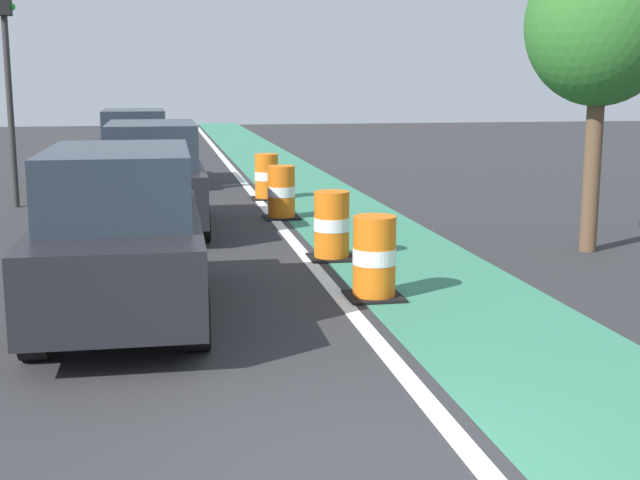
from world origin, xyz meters
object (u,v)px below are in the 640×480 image
(traffic_barrel_far, at_px, (267,177))
(street_tree_sidewalk, at_px, (601,26))
(traffic_barrel_mid, at_px, (332,226))
(parked_suv_nearest, at_px, (121,233))
(traffic_light_corner, at_px, (7,49))
(traffic_barrel_front, at_px, (374,258))
(parked_suv_third, at_px, (135,147))
(traffic_barrel_back, at_px, (281,193))
(parked_suv_second, at_px, (153,176))

(traffic_barrel_far, relative_size, street_tree_sidewalk, 0.22)
(traffic_barrel_mid, bearing_deg, street_tree_sidewalk, -2.37)
(parked_suv_nearest, xyz_separation_m, traffic_light_corner, (-2.74, 9.78, 2.47))
(traffic_barrel_front, distance_m, traffic_light_corner, 11.52)
(parked_suv_third, bearing_deg, traffic_barrel_front, -75.61)
(parked_suv_nearest, height_order, street_tree_sidewalk, street_tree_sidewalk)
(traffic_barrel_mid, xyz_separation_m, traffic_barrel_back, (-0.22, 4.17, 0.00))
(parked_suv_second, bearing_deg, traffic_barrel_front, -63.86)
(parked_suv_nearest, distance_m, traffic_barrel_far, 10.46)
(traffic_barrel_back, bearing_deg, traffic_light_corner, 154.52)
(parked_suv_third, height_order, traffic_barrel_mid, parked_suv_third)
(traffic_light_corner, bearing_deg, street_tree_sidewalk, -34.59)
(parked_suv_nearest, relative_size, traffic_barrel_front, 4.24)
(traffic_barrel_far, height_order, street_tree_sidewalk, street_tree_sidewalk)
(parked_suv_third, bearing_deg, traffic_light_corner, -124.19)
(parked_suv_third, height_order, traffic_barrel_front, parked_suv_third)
(parked_suv_second, height_order, traffic_barrel_far, parked_suv_second)
(traffic_barrel_front, height_order, traffic_barrel_far, same)
(parked_suv_nearest, distance_m, street_tree_sidewalk, 8.39)
(traffic_barrel_front, bearing_deg, parked_suv_nearest, -173.53)
(traffic_barrel_far, bearing_deg, traffic_barrel_front, -88.73)
(traffic_barrel_mid, xyz_separation_m, traffic_barrel_far, (-0.16, 7.10, 0.00))
(traffic_barrel_back, bearing_deg, street_tree_sidewalk, -43.65)
(parked_suv_nearest, xyz_separation_m, traffic_barrel_mid, (3.14, 2.91, -0.50))
(parked_suv_second, distance_m, traffic_barrel_back, 2.78)
(traffic_barrel_back, bearing_deg, parked_suv_nearest, -112.40)
(traffic_barrel_front, bearing_deg, traffic_barrel_back, 92.31)
(traffic_barrel_back, relative_size, traffic_barrel_far, 1.00)
(parked_suv_nearest, distance_m, traffic_light_corner, 10.45)
(parked_suv_nearest, xyz_separation_m, street_tree_sidewalk, (7.48, 2.73, 2.63))
(parked_suv_third, bearing_deg, traffic_barrel_back, -64.28)
(parked_suv_second, relative_size, traffic_barrel_back, 4.23)
(traffic_barrel_back, height_order, traffic_light_corner, traffic_light_corner)
(traffic_barrel_front, bearing_deg, traffic_barrel_mid, 91.21)
(street_tree_sidewalk, bearing_deg, parked_suv_third, 125.37)
(parked_suv_third, xyz_separation_m, traffic_light_corner, (-2.55, -3.76, 2.47))
(traffic_barrel_mid, bearing_deg, parked_suv_nearest, -137.13)
(parked_suv_nearest, relative_size, traffic_barrel_back, 4.24)
(traffic_barrel_mid, height_order, street_tree_sidewalk, street_tree_sidewalk)
(parked_suv_second, distance_m, parked_suv_third, 7.38)
(parked_suv_nearest, relative_size, traffic_barrel_far, 4.24)
(traffic_barrel_back, distance_m, traffic_light_corner, 6.94)
(street_tree_sidewalk, bearing_deg, traffic_light_corner, 145.41)
(street_tree_sidewalk, bearing_deg, parked_suv_nearest, -159.93)
(parked_suv_second, distance_m, traffic_barrel_front, 6.49)
(parked_suv_nearest, bearing_deg, traffic_light_corner, 105.65)
(parked_suv_third, distance_m, traffic_barrel_mid, 11.14)
(traffic_barrel_back, bearing_deg, traffic_barrel_front, -87.69)
(parked_suv_second, bearing_deg, traffic_light_corner, 130.47)
(traffic_barrel_front, relative_size, traffic_light_corner, 0.21)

